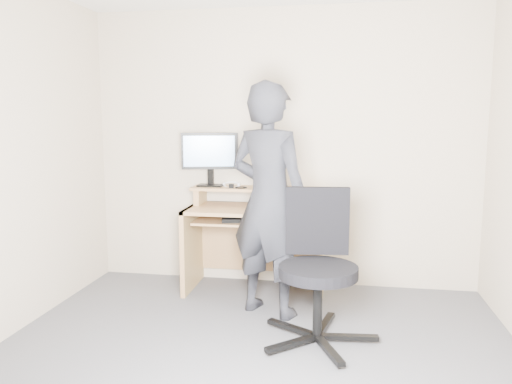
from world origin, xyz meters
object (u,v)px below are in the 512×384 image
(desk, at_px, (257,229))
(office_chair, at_px, (318,260))
(person, at_px, (269,200))
(monitor, at_px, (210,154))

(desk, distance_m, office_chair, 1.12)
(person, bearing_deg, office_chair, 158.12)
(desk, xyz_separation_m, office_chair, (0.58, -0.96, 0.01))
(monitor, relative_size, person, 0.28)
(office_chair, relative_size, person, 0.56)
(monitor, bearing_deg, person, -61.24)
(monitor, xyz_separation_m, office_chair, (1.03, -1.03, -0.65))
(monitor, height_order, person, person)
(desk, height_order, office_chair, office_chair)
(desk, xyz_separation_m, monitor, (-0.45, 0.08, 0.65))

